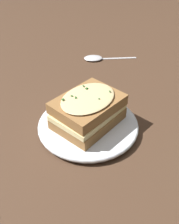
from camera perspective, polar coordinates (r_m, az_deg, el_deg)
name	(u,v)px	position (r m, az deg, el deg)	size (l,w,h in m)	color
ground_plane	(87,121)	(0.62, -0.52, -1.98)	(2.40, 2.40, 0.00)	#473021
dinner_plate	(90,125)	(0.60, 0.00, -2.82)	(0.23, 0.23, 0.02)	white
sandwich	(90,110)	(0.57, 0.07, 0.42)	(0.18, 0.18, 0.07)	olive
spoon	(96,58)	(0.89, 1.45, 11.65)	(0.05, 0.18, 0.01)	silver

